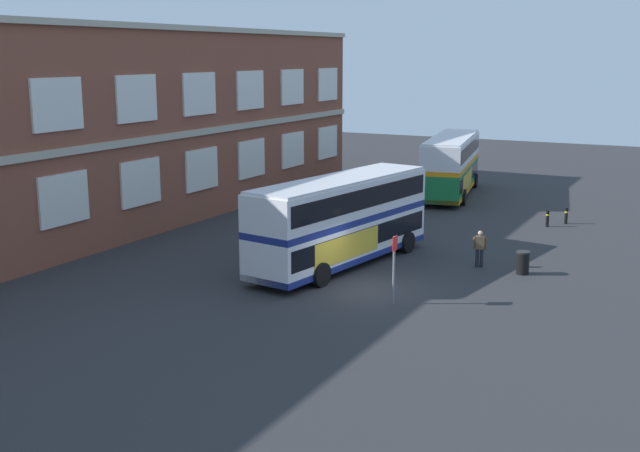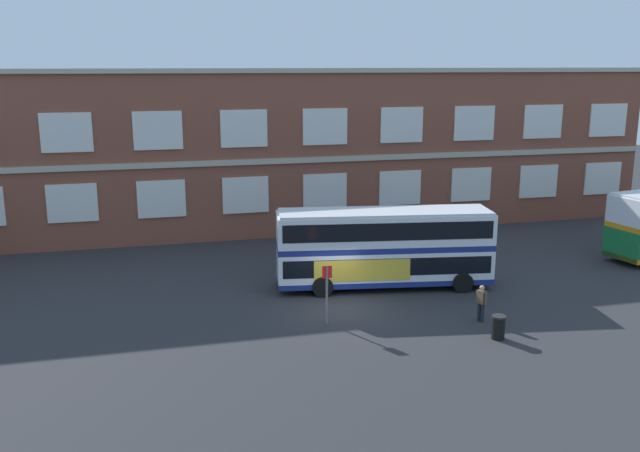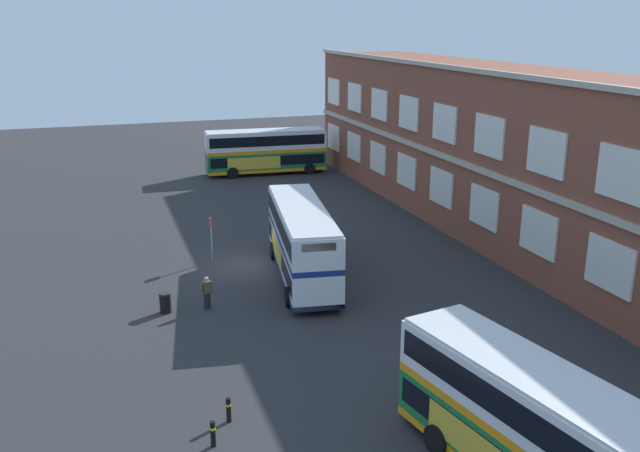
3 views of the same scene
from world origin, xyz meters
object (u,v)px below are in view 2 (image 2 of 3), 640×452
object	(u,v)px
double_decker_middle	(384,247)
waiting_passenger	(481,302)
station_litter_bin	(498,327)
bus_stand_flag	(327,289)

from	to	relation	value
double_decker_middle	waiting_passenger	xyz separation A→B (m)	(2.61, -5.76, -1.22)
double_decker_middle	waiting_passenger	world-z (taller)	double_decker_middle
double_decker_middle	station_litter_bin	size ratio (longest dim) A/B	10.94
waiting_passenger	bus_stand_flag	world-z (taller)	bus_stand_flag
waiting_passenger	bus_stand_flag	bearing A→B (deg)	168.09
double_decker_middle	station_litter_bin	distance (m)	8.30
waiting_passenger	bus_stand_flag	size ratio (longest dim) A/B	0.63
waiting_passenger	bus_stand_flag	distance (m)	6.99
double_decker_middle	bus_stand_flag	distance (m)	6.05
waiting_passenger	station_litter_bin	xyz separation A→B (m)	(-0.23, -2.03, -0.41)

